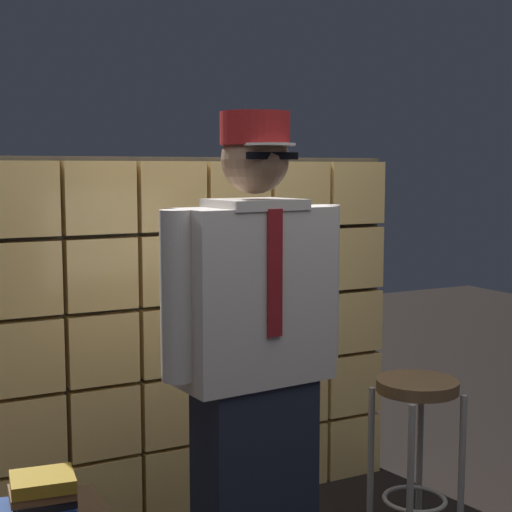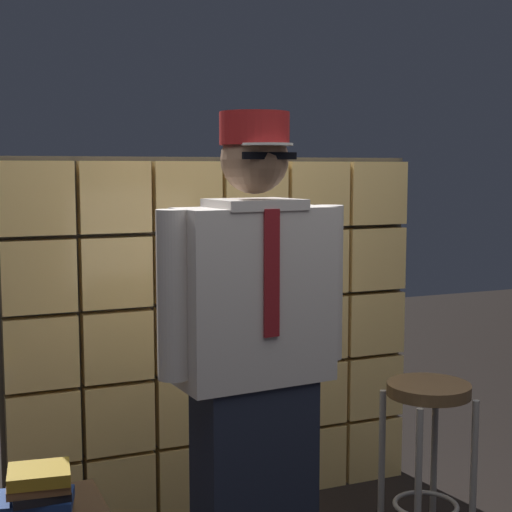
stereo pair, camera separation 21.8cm
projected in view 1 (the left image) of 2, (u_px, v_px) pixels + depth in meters
glass_block_wall at (205, 337)px, 3.64m from camera, size 2.01×0.10×1.68m
standing_person at (255, 361)px, 2.72m from camera, size 0.72×0.32×1.79m
bar_stool at (416, 423)px, 3.23m from camera, size 0.34×0.34×0.74m
book_stack at (40, 500)px, 2.43m from camera, size 0.28×0.21×0.15m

